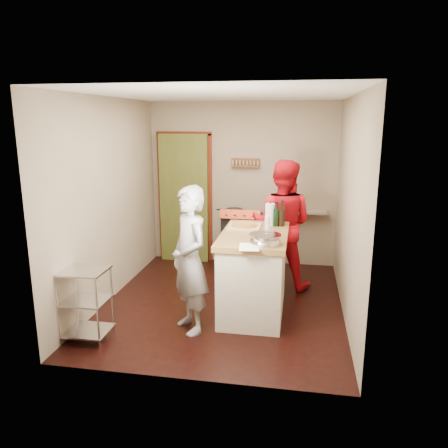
% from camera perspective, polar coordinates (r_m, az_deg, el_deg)
% --- Properties ---
extents(floor, '(3.50, 3.50, 0.00)m').
position_cam_1_polar(floor, '(5.76, -0.05, -10.24)').
color(floor, black).
rests_on(floor, ground).
extents(back_wall, '(3.00, 0.44, 2.60)m').
position_cam_1_polar(back_wall, '(7.24, -2.60, 4.05)').
color(back_wall, gray).
rests_on(back_wall, ground).
extents(left_wall, '(0.04, 3.50, 2.60)m').
position_cam_1_polar(left_wall, '(5.81, -14.79, 2.97)').
color(left_wall, gray).
rests_on(left_wall, ground).
extents(right_wall, '(0.04, 3.50, 2.60)m').
position_cam_1_polar(right_wall, '(5.32, 16.08, 1.94)').
color(right_wall, gray).
rests_on(right_wall, ground).
extents(ceiling, '(3.00, 3.50, 0.02)m').
position_cam_1_polar(ceiling, '(5.28, -0.05, 16.67)').
color(ceiling, white).
rests_on(ceiling, back_wall).
extents(stove, '(0.60, 0.63, 1.00)m').
position_cam_1_polar(stove, '(6.93, 2.39, -2.17)').
color(stove, black).
rests_on(stove, ground).
extents(wire_shelving, '(0.48, 0.40, 0.80)m').
position_cam_1_polar(wire_shelving, '(4.93, -17.65, -9.59)').
color(wire_shelving, silver).
rests_on(wire_shelving, ground).
extents(island, '(0.78, 1.42, 1.31)m').
position_cam_1_polar(island, '(5.34, 3.95, -6.15)').
color(island, beige).
rests_on(island, ground).
extents(person_stripe, '(0.68, 0.71, 1.64)m').
position_cam_1_polar(person_stripe, '(4.79, -4.50, -4.74)').
color(person_stripe, silver).
rests_on(person_stripe, ground).
extents(person_red, '(0.97, 0.81, 1.80)m').
position_cam_1_polar(person_red, '(6.12, 7.55, -0.05)').
color(person_red, red).
rests_on(person_red, ground).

